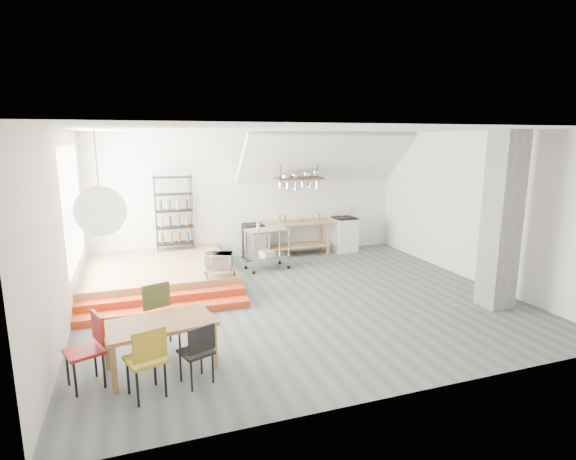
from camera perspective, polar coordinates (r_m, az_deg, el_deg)
name	(u,v)px	position (r m, az deg, el deg)	size (l,w,h in m)	color
floor	(299,299)	(8.77, 1.42, -8.76)	(8.00, 8.00, 0.00)	#4D5559
wall_back	(252,195)	(11.66, -4.63, 4.42)	(8.00, 0.04, 3.20)	silver
wall_left	(62,232)	(7.90, -26.79, -0.24)	(0.04, 7.00, 3.20)	silver
wall_right	(474,207)	(10.44, 22.50, 2.73)	(0.04, 7.00, 3.20)	silver
ceiling	(300,130)	(8.23, 1.53, 12.63)	(8.00, 7.00, 0.02)	white
slope_ceiling	(326,158)	(11.60, 4.80, 9.09)	(4.40, 1.80, 0.15)	white
window_pane	(73,206)	(9.34, -25.65, 2.76)	(0.02, 2.50, 2.20)	white
platform	(158,273)	(10.11, -16.17, -5.25)	(3.00, 3.00, 0.40)	#9F7A4F
step_lower	(165,311)	(8.31, -15.32, -9.88)	(3.00, 0.35, 0.13)	red
step_upper	(164,301)	(8.61, -15.51, -8.65)	(3.00, 0.35, 0.27)	red
concrete_column	(502,221)	(8.89, 25.49, 1.07)	(0.50, 0.50, 3.20)	slate
kitchen_counter	(296,232)	(11.81, 1.05, -0.25)	(1.80, 0.60, 0.91)	#9F7A4F
stove	(344,234)	(12.39, 7.12, -0.46)	(0.60, 0.60, 1.18)	white
pot_rack	(301,181)	(11.41, 1.60, 6.19)	(1.20, 0.50, 1.43)	#392717
wire_shelving	(174,212)	(11.07, -14.28, 2.28)	(0.88, 0.38, 1.80)	black
microwave_shelf	(219,268)	(8.94, -8.75, -4.82)	(0.60, 0.40, 0.16)	#9F7A4F
paper_lantern	(101,211)	(5.79, -22.71, 2.23)	(0.60, 0.60, 0.60)	white
dining_table	(159,327)	(6.32, -16.04, -11.73)	(1.53, 1.03, 0.67)	brown
chair_mustard	(147,356)	(5.71, -17.45, -15.02)	(0.53, 0.53, 0.91)	olive
chair_black	(198,349)	(5.87, -11.33, -14.56)	(0.48, 0.48, 0.81)	black
chair_olive	(160,311)	(6.95, -15.95, -9.82)	(0.55, 0.55, 0.95)	#4E592A
chair_red	(90,344)	(6.24, -23.87, -13.10)	(0.54, 0.54, 0.92)	#A11817
rolling_cart	(267,243)	(10.54, -2.68, -1.71)	(1.05, 0.69, 0.97)	silver
mini_fridge	(254,241)	(11.56, -4.33, -1.44)	(0.53, 0.53, 0.90)	black
microwave	(219,260)	(8.89, -8.78, -3.82)	(0.51, 0.35, 0.28)	beige
bowl	(301,220)	(11.75, 1.71, 1.24)	(0.24, 0.24, 0.06)	silver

